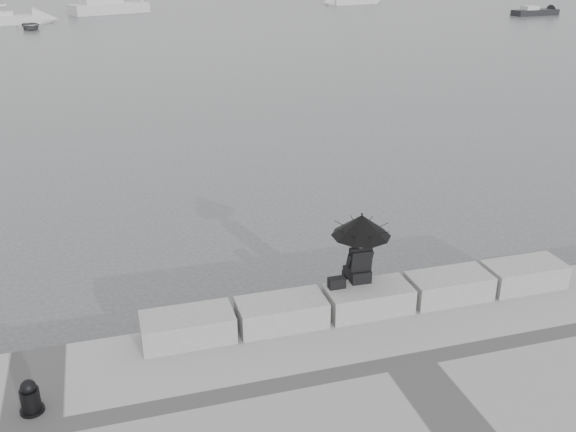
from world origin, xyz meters
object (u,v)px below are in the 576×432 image
object	(u,v)px
seated_person	(361,233)
mooring_bollard	(30,399)
sailboat_right	(352,0)
small_motorboat	(535,12)
sailboat_left	(0,19)
motor_cruiser	(109,5)
dinghy	(30,26)

from	to	relation	value
seated_person	mooring_bollard	bearing A→B (deg)	-163.06
sailboat_right	small_motorboat	size ratio (longest dim) A/B	2.33
sailboat_left	motor_cruiser	world-z (taller)	sailboat_left
sailboat_left	motor_cruiser	bearing A→B (deg)	36.49
dinghy	sailboat_right	bearing A→B (deg)	13.24
motor_cruiser	sailboat_left	bearing A→B (deg)	-163.77
mooring_bollard	motor_cruiser	bearing A→B (deg)	86.95
mooring_bollard	sailboat_left	bearing A→B (deg)	96.38
sailboat_right	dinghy	distance (m)	42.31
seated_person	dinghy	size ratio (longest dim) A/B	0.40
mooring_bollard	sailboat_left	world-z (taller)	sailboat_left
sailboat_left	sailboat_right	bearing A→B (deg)	14.74
sailboat_left	dinghy	world-z (taller)	sailboat_left
small_motorboat	dinghy	distance (m)	52.01
small_motorboat	dinghy	xyz separation A→B (m)	(-51.98, 1.96, -0.02)
seated_person	sailboat_left	xyz separation A→B (m)	(-12.63, 59.31, -1.46)
seated_person	sailboat_right	xyz separation A→B (m)	(28.85, 72.08, -1.45)
sailboat_left	sailboat_right	size ratio (longest dim) A/B	1.00
mooring_bollard	sailboat_right	xyz separation A→B (m)	(34.67, 73.62, -0.19)
mooring_bollard	motor_cruiser	world-z (taller)	motor_cruiser
mooring_bollard	sailboat_right	world-z (taller)	sailboat_right
sailboat_left	dinghy	bearing A→B (deg)	-60.63
mooring_bollard	dinghy	world-z (taller)	mooring_bollard
small_motorboat	dinghy	world-z (taller)	small_motorboat
mooring_bollard	sailboat_left	size ratio (longest dim) A/B	0.04
dinghy	seated_person	bearing A→B (deg)	-91.47
mooring_bollard	dinghy	size ratio (longest dim) A/B	0.16
mooring_bollard	motor_cruiser	distance (m)	69.42
seated_person	small_motorboat	world-z (taller)	seated_person
sailboat_left	dinghy	size ratio (longest dim) A/B	3.67
dinghy	motor_cruiser	bearing A→B (deg)	49.40
seated_person	sailboat_right	size ratio (longest dim) A/B	0.11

